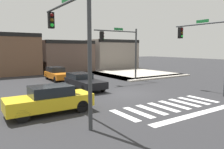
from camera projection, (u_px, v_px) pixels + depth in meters
name	position (u px, v px, depth m)	size (l,w,h in m)	color
ground_plane	(125.00, 93.00, 17.10)	(120.00, 120.00, 0.00)	#2B2B2D
crosswalk_near	(169.00, 106.00, 13.37)	(7.32, 2.41, 0.01)	silver
curb_corner_northeast	(134.00, 74.00, 29.53)	(10.00, 10.60, 0.15)	#B2AA9E
storefront_row	(60.00, 55.00, 33.49)	(25.02, 7.02, 5.57)	brown
traffic_signal_southeast	(205.00, 41.00, 17.05)	(0.32, 4.83, 6.09)	#383A3D
traffic_signal_northeast	(122.00, 44.00, 22.66)	(5.34, 0.32, 5.71)	#383A3D
traffic_signal_southwest	(70.00, 33.00, 10.68)	(0.32, 5.69, 6.15)	#383A3D
car_orange	(57.00, 74.00, 24.17)	(1.76, 4.41, 1.48)	orange
car_black	(83.00, 81.00, 18.84)	(1.92, 4.69, 1.36)	black
car_yellow	(50.00, 99.00, 11.77)	(4.59, 1.81, 1.53)	gold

